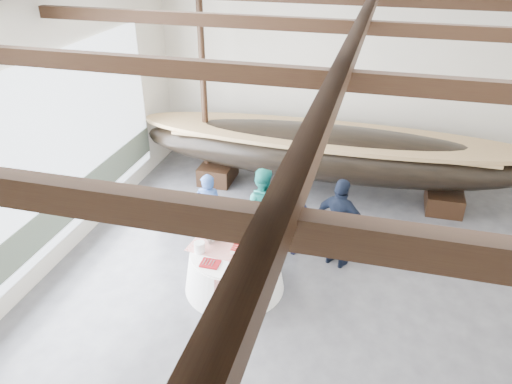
# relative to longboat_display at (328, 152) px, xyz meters

# --- Properties ---
(floor) EXTENTS (10.00, 12.00, 0.01)m
(floor) POSITION_rel_longboat_display_xyz_m (0.68, -4.58, -1.02)
(floor) COLOR #3D3D42
(floor) RESTS_ON ground
(wall_back) EXTENTS (10.00, 0.02, 4.50)m
(wall_back) POSITION_rel_longboat_display_xyz_m (0.68, 1.42, 1.23)
(wall_back) COLOR silver
(wall_back) RESTS_ON ground
(wall_left) EXTENTS (0.02, 12.00, 4.50)m
(wall_left) POSITION_rel_longboat_display_xyz_m (-4.32, -4.58, 1.23)
(wall_left) COLOR silver
(wall_left) RESTS_ON ground
(ceiling) EXTENTS (10.00, 12.00, 0.01)m
(ceiling) POSITION_rel_longboat_display_xyz_m (0.68, -4.58, 3.48)
(ceiling) COLOR white
(ceiling) RESTS_ON wall_back
(pavilion_structure) EXTENTS (9.80, 11.76, 4.50)m
(pavilion_structure) POSITION_rel_longboat_display_xyz_m (0.68, -3.79, 2.98)
(pavilion_structure) COLOR black
(pavilion_structure) RESTS_ON ground
(open_bay) EXTENTS (0.03, 7.00, 3.20)m
(open_bay) POSITION_rel_longboat_display_xyz_m (-4.26, -3.58, 0.81)
(open_bay) COLOR silver
(open_bay) RESTS_ON ground
(longboat_display) EXTENTS (8.53, 1.71, 1.60)m
(longboat_display) POSITION_rel_longboat_display_xyz_m (0.00, 0.00, 0.00)
(longboat_display) COLOR black
(longboat_display) RESTS_ON ground
(banquet_table) EXTENTS (1.68, 1.68, 0.72)m
(banquet_table) POSITION_rel_longboat_display_xyz_m (-1.01, -3.67, -0.66)
(banquet_table) COLOR white
(banquet_table) RESTS_ON ground
(tabletop_items) EXTENTS (1.60, 1.01, 0.40)m
(tabletop_items) POSITION_rel_longboat_display_xyz_m (-0.99, -3.49, -0.15)
(tabletop_items) COLOR #B41A12
(tabletop_items) RESTS_ON banquet_table
(guest_woman_blue) EXTENTS (0.58, 0.42, 1.46)m
(guest_woman_blue) POSITION_rel_longboat_display_xyz_m (-1.87, -2.49, -0.29)
(guest_woman_blue) COLOR #2A4789
(guest_woman_blue) RESTS_ON ground
(guest_woman_teal) EXTENTS (0.80, 0.65, 1.57)m
(guest_woman_teal) POSITION_rel_longboat_display_xyz_m (-0.91, -2.26, -0.23)
(guest_woman_teal) COLOR teal
(guest_woman_teal) RESTS_ON ground
(guest_man_left) EXTENTS (1.26, 0.93, 1.75)m
(guest_man_left) POSITION_rel_longboat_display_xyz_m (-0.30, -2.36, -0.15)
(guest_man_left) COLOR black
(guest_man_left) RESTS_ON ground
(guest_man_right) EXTENTS (1.08, 0.77, 1.71)m
(guest_man_right) POSITION_rel_longboat_display_xyz_m (0.58, -2.57, -0.17)
(guest_man_right) COLOR black
(guest_man_right) RESTS_ON ground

